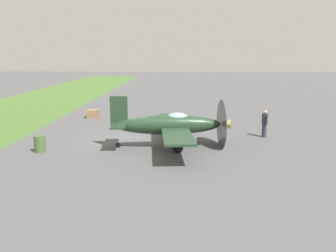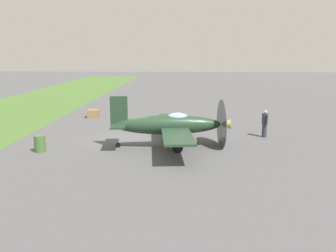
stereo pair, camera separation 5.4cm
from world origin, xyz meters
TOP-DOWN VIEW (x-y plane):
  - ground_plane at (0.00, 0.00)m, footprint 160.00×160.00m
  - airplane_lead at (1.04, 2.64)m, footprint 8.59×6.80m
  - ground_crew_chief at (-1.65, 8.51)m, footprint 0.61×0.38m
  - fuel_drum at (2.41, -4.38)m, footprint 0.60×0.60m
  - supply_crate at (-8.24, -4.10)m, footprint 0.97×0.97m

SIDE VIEW (x-z plane):
  - ground_plane at x=0.00m, z-range 0.00..0.00m
  - supply_crate at x=-8.24m, z-range 0.00..0.64m
  - fuel_drum at x=2.41m, z-range 0.00..0.90m
  - ground_crew_chief at x=-1.65m, z-range 0.05..1.78m
  - airplane_lead at x=1.04m, z-range -0.25..2.80m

